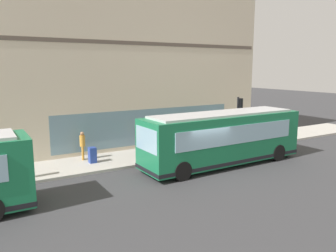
{
  "coord_description": "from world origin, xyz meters",
  "views": [
    {
      "loc": [
        -14.16,
        10.5,
        5.57
      ],
      "look_at": [
        1.61,
        1.16,
        2.4
      ],
      "focal_mm": 35.87,
      "sensor_mm": 36.0,
      "label": 1
    }
  ],
  "objects_px": {
    "pedestrian_near_building_entrance": "(169,140)",
    "newspaper_vending_box": "(92,155)",
    "pedestrian_near_hydrant": "(82,144)",
    "pedestrian_by_light_pole": "(232,127)",
    "city_bus_nearside": "(223,138)",
    "traffic_light_near_corner": "(239,112)",
    "pedestrian_walking_along_curb": "(152,138)",
    "fire_hydrant": "(256,136)"
  },
  "relations": [
    {
      "from": "city_bus_nearside",
      "to": "newspaper_vending_box",
      "type": "relative_size",
      "value": 11.2
    },
    {
      "from": "pedestrian_near_hydrant",
      "to": "pedestrian_near_building_entrance",
      "type": "xyz_separation_m",
      "value": [
        -1.27,
        -5.27,
        -0.1
      ]
    },
    {
      "from": "pedestrian_near_hydrant",
      "to": "pedestrian_by_light_pole",
      "type": "xyz_separation_m",
      "value": [
        -0.4,
        -11.31,
        0.03
      ]
    },
    {
      "from": "traffic_light_near_corner",
      "to": "fire_hydrant",
      "type": "height_order",
      "value": "traffic_light_near_corner"
    },
    {
      "from": "fire_hydrant",
      "to": "pedestrian_near_hydrant",
      "type": "bearing_deg",
      "value": 84.24
    },
    {
      "from": "city_bus_nearside",
      "to": "traffic_light_near_corner",
      "type": "bearing_deg",
      "value": -53.8
    },
    {
      "from": "newspaper_vending_box",
      "to": "traffic_light_near_corner",
      "type": "bearing_deg",
      "value": -95.83
    },
    {
      "from": "fire_hydrant",
      "to": "newspaper_vending_box",
      "type": "relative_size",
      "value": 0.82
    },
    {
      "from": "city_bus_nearside",
      "to": "pedestrian_near_building_entrance",
      "type": "xyz_separation_m",
      "value": [
        3.37,
        1.58,
        -0.53
      ]
    },
    {
      "from": "fire_hydrant",
      "to": "pedestrian_walking_along_curb",
      "type": "distance_m",
      "value": 8.78
    },
    {
      "from": "pedestrian_near_hydrant",
      "to": "pedestrian_walking_along_curb",
      "type": "xyz_separation_m",
      "value": [
        -0.86,
        -4.21,
        0.03
      ]
    },
    {
      "from": "city_bus_nearside",
      "to": "fire_hydrant",
      "type": "relative_size",
      "value": 13.62
    },
    {
      "from": "pedestrian_near_building_entrance",
      "to": "fire_hydrant",
      "type": "bearing_deg",
      "value": -90.27
    },
    {
      "from": "traffic_light_near_corner",
      "to": "pedestrian_near_building_entrance",
      "type": "relative_size",
      "value": 2.24
    },
    {
      "from": "traffic_light_near_corner",
      "to": "fire_hydrant",
      "type": "relative_size",
      "value": 4.67
    },
    {
      "from": "city_bus_nearside",
      "to": "pedestrian_near_building_entrance",
      "type": "distance_m",
      "value": 3.75
    },
    {
      "from": "traffic_light_near_corner",
      "to": "newspaper_vending_box",
      "type": "height_order",
      "value": "traffic_light_near_corner"
    },
    {
      "from": "pedestrian_by_light_pole",
      "to": "traffic_light_near_corner",
      "type": "bearing_deg",
      "value": 152.98
    },
    {
      "from": "fire_hydrant",
      "to": "pedestrian_near_hydrant",
      "type": "distance_m",
      "value": 13.04
    },
    {
      "from": "pedestrian_by_light_pole",
      "to": "newspaper_vending_box",
      "type": "height_order",
      "value": "pedestrian_by_light_pole"
    },
    {
      "from": "pedestrian_by_light_pole",
      "to": "newspaper_vending_box",
      "type": "xyz_separation_m",
      "value": [
        -0.5,
        11.02,
        -0.56
      ]
    },
    {
      "from": "pedestrian_by_light_pole",
      "to": "pedestrian_near_hydrant",
      "type": "bearing_deg",
      "value": 87.97
    },
    {
      "from": "fire_hydrant",
      "to": "pedestrian_walking_along_curb",
      "type": "relative_size",
      "value": 0.42
    },
    {
      "from": "fire_hydrant",
      "to": "pedestrian_near_building_entrance",
      "type": "distance_m",
      "value": 7.71
    },
    {
      "from": "pedestrian_by_light_pole",
      "to": "newspaper_vending_box",
      "type": "distance_m",
      "value": 11.05
    },
    {
      "from": "fire_hydrant",
      "to": "newspaper_vending_box",
      "type": "height_order",
      "value": "newspaper_vending_box"
    },
    {
      "from": "pedestrian_walking_along_curb",
      "to": "pedestrian_near_building_entrance",
      "type": "distance_m",
      "value": 1.14
    },
    {
      "from": "fire_hydrant",
      "to": "pedestrian_near_building_entrance",
      "type": "xyz_separation_m",
      "value": [
        0.04,
        7.69,
        0.52
      ]
    },
    {
      "from": "pedestrian_near_hydrant",
      "to": "pedestrian_near_building_entrance",
      "type": "height_order",
      "value": "pedestrian_near_hydrant"
    },
    {
      "from": "pedestrian_by_light_pole",
      "to": "pedestrian_walking_along_curb",
      "type": "distance_m",
      "value": 7.12
    },
    {
      "from": "pedestrian_near_building_entrance",
      "to": "pedestrian_by_light_pole",
      "type": "bearing_deg",
      "value": -81.79
    },
    {
      "from": "city_bus_nearside",
      "to": "pedestrian_by_light_pole",
      "type": "relative_size",
      "value": 5.76
    },
    {
      "from": "pedestrian_near_hydrant",
      "to": "pedestrian_by_light_pole",
      "type": "height_order",
      "value": "pedestrian_by_light_pole"
    },
    {
      "from": "city_bus_nearside",
      "to": "pedestrian_near_hydrant",
      "type": "xyz_separation_m",
      "value": [
        4.64,
        6.85,
        -0.42
      ]
    },
    {
      "from": "pedestrian_walking_along_curb",
      "to": "pedestrian_near_building_entrance",
      "type": "bearing_deg",
      "value": -111.14
    },
    {
      "from": "pedestrian_near_hydrant",
      "to": "pedestrian_by_light_pole",
      "type": "relative_size",
      "value": 0.97
    },
    {
      "from": "pedestrian_by_light_pole",
      "to": "pedestrian_near_building_entrance",
      "type": "relative_size",
      "value": 1.14
    },
    {
      "from": "pedestrian_near_building_entrance",
      "to": "newspaper_vending_box",
      "type": "relative_size",
      "value": 1.71
    },
    {
      "from": "pedestrian_near_hydrant",
      "to": "pedestrian_by_light_pole",
      "type": "distance_m",
      "value": 11.32
    },
    {
      "from": "pedestrian_walking_along_curb",
      "to": "pedestrian_near_building_entrance",
      "type": "relative_size",
      "value": 1.14
    },
    {
      "from": "traffic_light_near_corner",
      "to": "pedestrian_near_hydrant",
      "type": "xyz_separation_m",
      "value": [
        1.95,
        10.52,
        -1.43
      ]
    },
    {
      "from": "pedestrian_near_building_entrance",
      "to": "newspaper_vending_box",
      "type": "distance_m",
      "value": 5.01
    }
  ]
}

